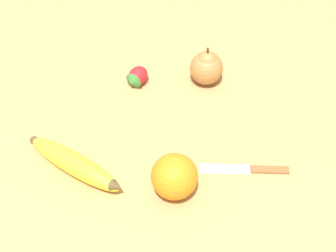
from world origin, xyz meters
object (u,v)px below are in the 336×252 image
(banana, at_px, (75,164))
(pear, at_px, (207,67))
(paring_knife, at_px, (248,169))
(orange, at_px, (174,177))
(strawberry, at_px, (137,77))

(banana, xyz_separation_m, pear, (-0.36, -0.01, 0.02))
(banana, xyz_separation_m, paring_knife, (-0.24, 0.22, -0.02))
(orange, xyz_separation_m, paring_knife, (-0.13, 0.06, -0.04))
(strawberry, xyz_separation_m, paring_knife, (0.01, 0.33, -0.02))
(orange, height_order, pear, pear)
(orange, bearing_deg, pear, -146.85)
(orange, height_order, paring_knife, orange)
(pear, height_order, strawberry, pear)
(banana, height_order, pear, pear)
(banana, relative_size, pear, 2.44)
(orange, distance_m, strawberry, 0.30)
(banana, distance_m, pear, 0.37)
(strawberry, distance_m, paring_knife, 0.33)
(orange, bearing_deg, banana, -56.63)
(orange, bearing_deg, paring_knife, 155.35)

